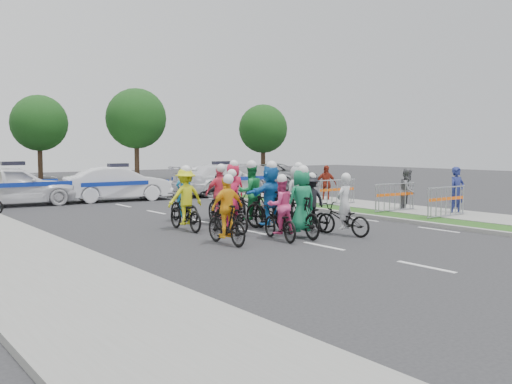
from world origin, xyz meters
TOP-DOWN VIEW (x-y plane):
  - ground at (0.00, 0.00)m, footprint 90.00×90.00m
  - curb_right at (5.10, 5.00)m, footprint 0.20×60.00m
  - grass_strip at (5.80, 5.00)m, footprint 1.20×60.00m
  - sidewalk_right at (7.60, 5.00)m, footprint 2.40×60.00m
  - rider_0 at (1.62, 0.94)m, footprint 0.88×1.78m
  - rider_1 at (0.44, 1.35)m, footprint 0.89×1.92m
  - rider_2 at (-0.28, 1.36)m, footprint 0.92×1.78m
  - rider_3 at (-1.77, 1.63)m, footprint 0.89×1.69m
  - rider_4 at (1.61, 2.29)m, footprint 0.97×1.69m
  - rider_5 at (0.62, 2.93)m, footprint 1.68×2.00m
  - rider_6 at (-0.56, 3.25)m, footprint 0.67×1.79m
  - rider_7 at (2.17, 3.52)m, footprint 0.84×1.88m
  - rider_8 at (0.79, 4.14)m, footprint 0.95×2.06m
  - rider_9 at (-0.02, 4.63)m, footprint 1.02×1.89m
  - rider_10 at (-1.39, 4.36)m, footprint 1.08×1.89m
  - rider_11 at (0.53, 5.47)m, footprint 1.35×1.61m
  - rider_12 at (-0.55, 5.94)m, footprint 0.67×1.82m
  - rider_13 at (1.38, 5.98)m, footprint 0.89×1.94m
  - police_car_0 at (-3.64, 14.59)m, footprint 5.06×2.38m
  - police_car_1 at (0.73, 14.15)m, footprint 4.83×2.30m
  - police_car_2 at (6.20, 14.05)m, footprint 5.60×2.97m
  - civilian_sedan at (9.32, 15.67)m, footprint 5.34×2.70m
  - civilian_suv at (12.23, 16.82)m, footprint 5.52×3.50m
  - spectator_0 at (7.93, 1.64)m, footprint 0.69×0.51m
  - spectator_1 at (7.52, 3.44)m, footprint 0.93×0.81m
  - spectator_2 at (7.61, 7.91)m, footprint 1.04×0.77m
  - barrier_0 at (6.70, 1.21)m, footprint 2.00×0.51m
  - barrier_1 at (6.70, 3.36)m, footprint 2.03×0.64m
  - barrier_2 at (6.70, 6.31)m, footprint 2.01×0.53m
  - cone_0 at (4.35, 8.68)m, footprint 0.40×0.40m
  - cone_1 at (7.13, 11.56)m, footprint 0.40×0.40m
  - tree_1 at (9.00, 30.00)m, footprint 4.55×4.55m
  - tree_2 at (18.00, 26.00)m, footprint 3.85×3.85m
  - tree_4 at (3.00, 34.00)m, footprint 4.20×4.20m

SIDE VIEW (x-z plane):
  - ground at x=0.00m, z-range 0.00..0.00m
  - grass_strip at x=5.80m, z-range 0.00..0.11m
  - curb_right at x=5.10m, z-range 0.00..0.12m
  - sidewalk_right at x=7.60m, z-range 0.00..0.13m
  - cone_0 at x=4.35m, z-range -0.01..0.69m
  - cone_1 at x=7.13m, z-range -0.01..0.69m
  - barrier_0 at x=6.70m, z-range 0.00..1.12m
  - barrier_1 at x=6.70m, z-range 0.00..1.12m
  - barrier_2 at x=6.70m, z-range 0.00..1.12m
  - rider_0 at x=1.62m, z-range -0.29..1.44m
  - rider_6 at x=-0.56m, z-range -0.31..1.51m
  - rider_12 at x=-0.55m, z-range -0.31..1.53m
  - rider_2 at x=-0.28m, z-range -0.22..1.52m
  - rider_4 at x=1.61m, z-range -0.18..1.51m
  - rider_3 at x=-1.77m, z-range -0.20..1.57m
  - rider_11 at x=0.53m, z-range -0.12..1.54m
  - civilian_suv at x=12.23m, z-range 0.00..1.42m
  - rider_9 at x=-0.02m, z-range -0.22..1.69m
  - rider_10 at x=-1.39m, z-range -0.22..1.69m
  - civilian_sedan at x=9.32m, z-range 0.00..1.48m
  - rider_8 at x=0.79m, z-range -0.27..1.76m
  - rider_1 at x=0.44m, z-range -0.22..1.74m
  - rider_7 at x=2.17m, z-range -0.22..1.74m
  - police_car_1 at x=0.73m, z-range 0.00..1.53m
  - rider_13 at x=1.38m, z-range -0.23..1.76m
  - police_car_2 at x=6.20m, z-range 0.00..1.55m
  - spectator_1 at x=7.52m, z-range 0.00..1.63m
  - spectator_2 at x=7.61m, z-range 0.00..1.63m
  - police_car_0 at x=-3.64m, z-range 0.00..1.68m
  - rider_5 at x=0.62m, z-range -0.17..1.87m
  - spectator_0 at x=7.93m, z-range 0.00..1.74m
  - tree_2 at x=18.00m, z-range 0.95..6.72m
  - tree_4 at x=3.00m, z-range 1.04..7.34m
  - tree_1 at x=9.00m, z-range 1.12..7.95m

